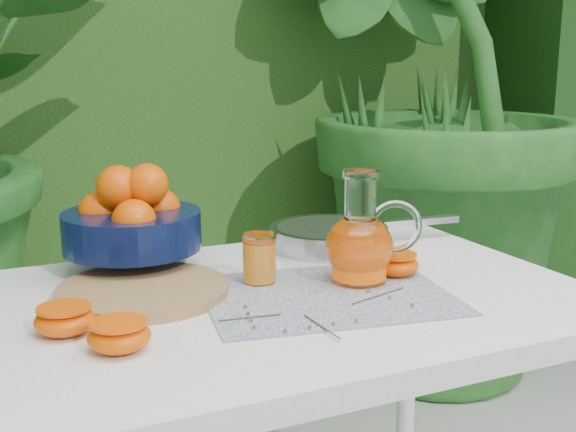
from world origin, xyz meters
name	(u,v)px	position (x,y,z in m)	size (l,w,h in m)	color
hedge_backdrop	(110,44)	(0.06, 2.06, 1.19)	(8.00, 1.65, 2.50)	#1C4413
potted_plant_right	(416,78)	(0.95, 1.16, 1.07)	(2.14, 2.14, 2.14)	#1D521C
white_table	(293,336)	(-0.04, 0.06, 0.67)	(1.00, 0.70, 0.75)	white
placemat	(326,295)	(0.00, 0.02, 0.75)	(0.41, 0.32, 0.00)	#0D1E49
cutting_board	(143,290)	(-0.28, 0.15, 0.76)	(0.29, 0.29, 0.02)	#936942
fruit_bowl	(132,222)	(-0.26, 0.31, 0.84)	(0.29, 0.29, 0.20)	black
juice_pitcher	(361,244)	(0.09, 0.06, 0.82)	(0.18, 0.16, 0.20)	white
juice_tumbler	(259,259)	(-0.08, 0.13, 0.80)	(0.06, 0.06, 0.09)	white
saute_pan	(330,235)	(0.16, 0.30, 0.78)	(0.45, 0.27, 0.05)	#ADADB1
orange_halves	(211,302)	(-0.21, 0.01, 0.77)	(0.71, 0.25, 0.04)	#EE6502
thyme_sprigs	(321,311)	(-0.05, -0.06, 0.76)	(0.35, 0.21, 0.01)	#513925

